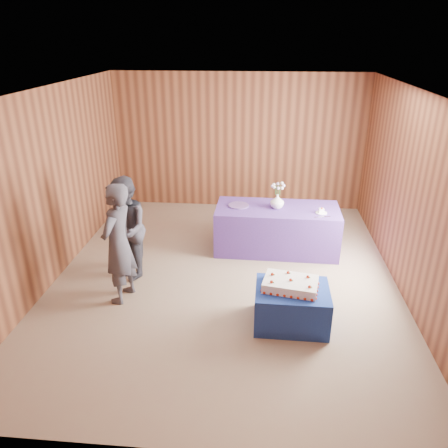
# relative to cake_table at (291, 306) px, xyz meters

# --- Properties ---
(ground) EXTENTS (6.00, 6.00, 0.00)m
(ground) POSITION_rel_cake_table_xyz_m (-0.92, 1.05, -0.25)
(ground) COLOR gray
(ground) RESTS_ON ground
(room_shell) EXTENTS (5.04, 6.04, 2.72)m
(room_shell) POSITION_rel_cake_table_xyz_m (-0.92, 1.05, 1.55)
(room_shell) COLOR brown
(room_shell) RESTS_ON ground
(cake_table) EXTENTS (0.91, 0.71, 0.50)m
(cake_table) POSITION_rel_cake_table_xyz_m (0.00, 0.00, 0.00)
(cake_table) COLOR #1B3E97
(cake_table) RESTS_ON ground
(serving_table) EXTENTS (2.02, 0.93, 0.75)m
(serving_table) POSITION_rel_cake_table_xyz_m (-0.15, 2.05, 0.12)
(serving_table) COLOR #55338E
(serving_table) RESTS_ON ground
(sheet_cake) EXTENTS (0.74, 0.57, 0.16)m
(sheet_cake) POSITION_rel_cake_table_xyz_m (-0.03, 0.01, 0.31)
(sheet_cake) COLOR white
(sheet_cake) RESTS_ON cake_table
(vase) EXTENTS (0.27, 0.27, 0.23)m
(vase) POSITION_rel_cake_table_xyz_m (-0.16, 2.05, 0.61)
(vase) COLOR white
(vase) RESTS_ON serving_table
(flower_spray) EXTENTS (0.23, 0.23, 0.17)m
(flower_spray) POSITION_rel_cake_table_xyz_m (-0.16, 2.05, 0.88)
(flower_spray) COLOR #266026
(flower_spray) RESTS_ON vase
(platter) EXTENTS (0.43, 0.43, 0.02)m
(platter) POSITION_rel_cake_table_xyz_m (-0.79, 2.08, 0.51)
(platter) COLOR #63458A
(platter) RESTS_ON serving_table
(plate) EXTENTS (0.18, 0.18, 0.01)m
(plate) POSITION_rel_cake_table_xyz_m (0.53, 1.89, 0.51)
(plate) COLOR white
(plate) RESTS_ON serving_table
(cake_slice) EXTENTS (0.08, 0.07, 0.09)m
(cake_slice) POSITION_rel_cake_table_xyz_m (0.53, 1.89, 0.55)
(cake_slice) COLOR white
(cake_slice) RESTS_ON plate
(knife) EXTENTS (0.26, 0.08, 0.00)m
(knife) POSITION_rel_cake_table_xyz_m (0.53, 1.73, 0.50)
(knife) COLOR silver
(knife) RESTS_ON serving_table
(guest_left) EXTENTS (0.51, 0.67, 1.66)m
(guest_left) POSITION_rel_cake_table_xyz_m (-2.27, 0.37, 0.58)
(guest_left) COLOR #3D3B46
(guest_left) RESTS_ON ground
(guest_right) EXTENTS (0.84, 0.92, 1.54)m
(guest_right) POSITION_rel_cake_table_xyz_m (-2.36, 0.98, 0.52)
(guest_right) COLOR #383742
(guest_right) RESTS_ON ground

